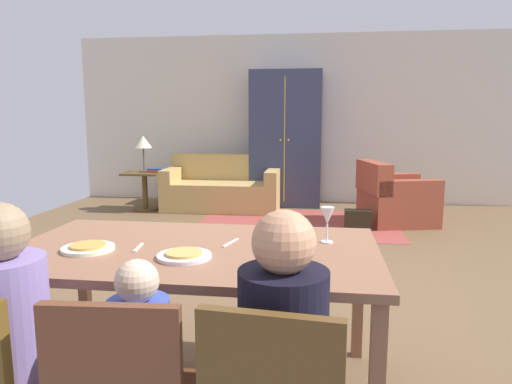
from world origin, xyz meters
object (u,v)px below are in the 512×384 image
at_px(armchair, 394,199).
at_px(plate_near_man, 88,248).
at_px(wine_glass, 327,217).
at_px(armoire, 286,139).
at_px(handbag, 358,220).
at_px(table_lamp, 143,143).
at_px(person_man, 17,358).
at_px(couch, 223,189).
at_px(book_upper, 156,169).
at_px(book_lower, 156,171).
at_px(side_table, 145,185).
at_px(person_woman, 284,378).
at_px(plate_near_child, 184,256).
at_px(dining_table, 195,260).

bearing_deg(armchair, plate_near_man, -116.28).
relative_size(wine_glass, armoire, 0.09).
bearing_deg(handbag, table_lamp, 163.73).
height_order(plate_near_man, person_man, person_man).
bearing_deg(couch, book_upper, -166.67).
distance_m(armoire, book_lower, 2.07).
bearing_deg(side_table, person_woman, -64.49).
bearing_deg(person_woman, plate_near_child, 133.64).
distance_m(plate_near_man, person_man, 0.64).
distance_m(wine_glass, person_man, 1.50).
xyz_separation_m(plate_near_man, armoire, (0.57, 5.35, 0.28)).
bearing_deg(plate_near_man, person_man, -89.73).
height_order(armoire, book_upper, armoire).
relative_size(wine_glass, armchair, 0.18).
xyz_separation_m(wine_glass, couch, (-1.50, 4.60, -0.59)).
height_order(couch, book_upper, couch).
bearing_deg(book_lower, wine_glass, -60.35).
bearing_deg(wine_glass, book_upper, 119.48).
distance_m(person_woman, armchair, 4.94).
bearing_deg(couch, person_man, -86.32).
distance_m(person_woman, couch, 5.65).
bearing_deg(handbag, wine_glass, -97.29).
distance_m(person_woman, handbag, 4.38).
xyz_separation_m(book_lower, handbag, (2.91, -0.89, -0.46)).
bearing_deg(couch, plate_near_man, -85.92).
height_order(plate_near_man, handbag, plate_near_man).
xyz_separation_m(person_woman, armoire, (-0.43, 5.93, 0.54)).
xyz_separation_m(person_woman, armchair, (1.09, 4.81, -0.19)).
distance_m(armoire, handbag, 2.11).
xyz_separation_m(wine_glass, side_table, (-2.64, 4.34, -0.52)).
xyz_separation_m(plate_near_man, plate_near_child, (0.50, -0.06, 0.00)).
distance_m(couch, armchair, 2.53).
bearing_deg(side_table, book_upper, 9.19).
distance_m(dining_table, couch, 4.87).
relative_size(person_man, armoire, 0.53).
distance_m(dining_table, armoire, 5.24).
distance_m(plate_near_child, side_table, 5.12).
height_order(couch, table_lamp, table_lamp).
distance_m(book_upper, handbag, 3.09).
xyz_separation_m(person_man, handbag, (1.59, 4.33, -0.38)).
bearing_deg(armchair, person_woman, -102.74).
distance_m(plate_near_child, handbag, 4.01).
bearing_deg(armchair, side_table, 173.43).
height_order(dining_table, plate_near_child, plate_near_child).
bearing_deg(plate_near_man, plate_near_child, -6.87).
bearing_deg(book_lower, person_woman, -66.07).
height_order(book_lower, handbag, book_lower).
relative_size(plate_near_child, person_woman, 0.23).
bearing_deg(plate_near_man, couch, 94.08).
bearing_deg(side_table, person_man, -74.01).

